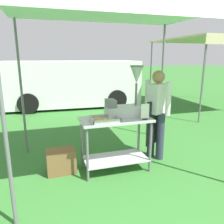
{
  "coord_description": "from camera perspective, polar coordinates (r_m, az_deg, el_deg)",
  "views": [
    {
      "loc": [
        -1.18,
        -2.3,
        1.83
      ],
      "look_at": [
        -0.13,
        1.13,
        0.94
      ],
      "focal_mm": 35.56,
      "sensor_mm": 36.0,
      "label": 1
    }
  ],
  "objects": [
    {
      "name": "stall_canopy",
      "position": [
        3.54,
        0.53,
        23.99
      ],
      "size": [
        3.12,
        2.26,
        2.54
      ],
      "color": "slate",
      "rests_on": "ground"
    },
    {
      "name": "donut_cart",
      "position": [
        3.6,
        0.94,
        -5.72
      ],
      "size": [
        1.13,
        0.57,
        0.88
      ],
      "color": "#B7B7BC",
      "rests_on": "ground"
    },
    {
      "name": "ground_plane",
      "position": [
        8.58,
        -8.74,
        1.48
      ],
      "size": [
        70.0,
        70.0,
        0.0
      ],
      "primitive_type": "plane",
      "color": "#33702D"
    },
    {
      "name": "donut_tray",
      "position": [
        3.36,
        -1.93,
        -2.07
      ],
      "size": [
        0.42,
        0.32,
        0.07
      ],
      "color": "#B7B7BC",
      "rests_on": "donut_cart"
    },
    {
      "name": "neighbour_tent",
      "position": [
        8.65,
        23.46,
        16.4
      ],
      "size": [
        2.81,
        3.35,
        2.44
      ],
      "color": "slate",
      "rests_on": "ground"
    },
    {
      "name": "menu_sign",
      "position": [
        3.48,
        8.48,
        -0.2
      ],
      "size": [
        0.13,
        0.05,
        0.25
      ],
      "color": "black",
      "rests_on": "donut_cart"
    },
    {
      "name": "supply_crate",
      "position": [
        3.77,
        -12.97,
        -12.21
      ],
      "size": [
        0.47,
        0.33,
        0.38
      ],
      "color": "brown",
      "rests_on": "ground"
    },
    {
      "name": "van_white",
      "position": [
        8.63,
        -10.36,
        7.39
      ],
      "size": [
        4.99,
        2.27,
        1.69
      ],
      "color": "white",
      "rests_on": "ground"
    },
    {
      "name": "donut_fryer",
      "position": [
        3.57,
        3.54,
        2.83
      ],
      "size": [
        0.61,
        0.28,
        0.82
      ],
      "color": "#B7B7BC",
      "rests_on": "donut_cart"
    },
    {
      "name": "vendor",
      "position": [
        4.05,
        11.41,
        0.41
      ],
      "size": [
        0.46,
        0.51,
        1.61
      ],
      "color": "#2D3347",
      "rests_on": "ground"
    }
  ]
}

